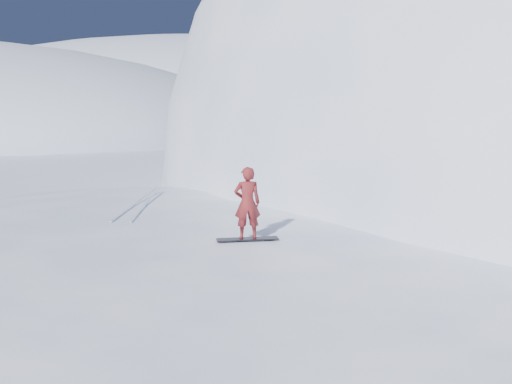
% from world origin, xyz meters
% --- Properties ---
extents(ground, '(400.00, 400.00, 0.00)m').
position_xyz_m(ground, '(0.00, 0.00, 0.00)').
color(ground, white).
rests_on(ground, ground).
extents(near_ridge, '(36.00, 28.00, 4.80)m').
position_xyz_m(near_ridge, '(1.00, 3.00, 0.00)').
color(near_ridge, white).
rests_on(near_ridge, ground).
extents(peak_shoulder, '(28.00, 24.00, 18.00)m').
position_xyz_m(peak_shoulder, '(10.00, 20.00, 0.00)').
color(peak_shoulder, white).
rests_on(peak_shoulder, ground).
extents(far_ridge_c, '(140.00, 90.00, 36.00)m').
position_xyz_m(far_ridge_c, '(-40.00, 110.00, 0.00)').
color(far_ridge_c, white).
rests_on(far_ridge_c, ground).
extents(wind_bumps, '(16.00, 14.40, 1.00)m').
position_xyz_m(wind_bumps, '(-0.56, 2.12, 0.00)').
color(wind_bumps, white).
rests_on(wind_bumps, ground).
extents(snowboard, '(1.63, 0.90, 0.03)m').
position_xyz_m(snowboard, '(2.97, 0.81, 2.41)').
color(snowboard, black).
rests_on(snowboard, near_ridge).
extents(snowboarder, '(0.82, 0.69, 1.91)m').
position_xyz_m(snowboarder, '(2.97, 0.81, 3.38)').
color(snowboarder, maroon).
rests_on(snowboarder, snowboard).
extents(board_tracks, '(1.71, 5.92, 0.04)m').
position_xyz_m(board_tracks, '(-1.84, 4.80, 2.42)').
color(board_tracks, silver).
rests_on(board_tracks, ground).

